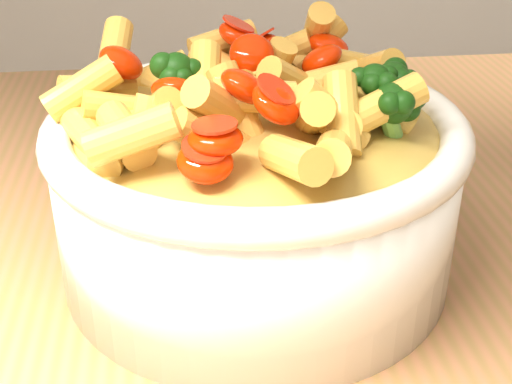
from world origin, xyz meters
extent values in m
cube|color=#AF724B|center=(0.00, 0.00, 0.88)|extent=(1.20, 0.80, 0.04)
cylinder|color=white|center=(-0.11, -0.04, 0.95)|extent=(0.26, 0.26, 0.10)
ellipsoid|color=white|center=(-0.11, -0.04, 0.92)|extent=(0.24, 0.24, 0.04)
torus|color=white|center=(-0.11, -0.04, 1.00)|extent=(0.27, 0.27, 0.02)
ellipsoid|color=#E9CB4F|center=(-0.11, -0.04, 1.00)|extent=(0.23, 0.23, 0.03)
camera|label=1|loc=(-0.16, -0.45, 1.18)|focal=50.00mm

